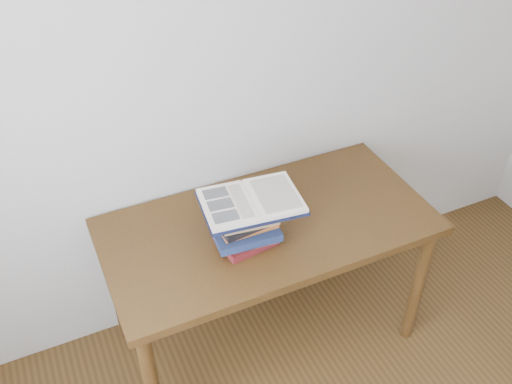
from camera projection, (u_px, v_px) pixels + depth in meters
name	position (u px, v px, depth m)	size (l,w,h in m)	color
desk	(268.00, 240.00, 2.48)	(1.40, 0.70, 0.75)	#442C11
book_stack	(245.00, 227.00, 2.26)	(0.27, 0.22, 0.19)	maroon
open_book	(251.00, 201.00, 2.21)	(0.42, 0.31, 0.03)	black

